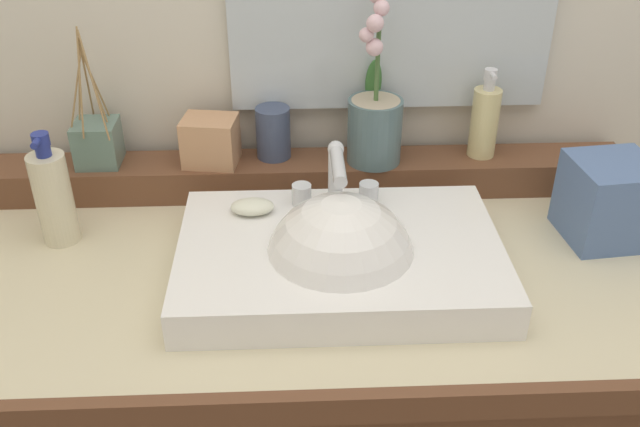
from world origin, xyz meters
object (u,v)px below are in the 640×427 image
object	(u,v)px
soap_dispenser	(485,120)
lotion_bottle	(54,196)
soap_bar	(252,207)
potted_plant	(375,118)
sink_basin	(340,263)
tissue_box	(608,200)
tumbler_cup	(273,133)
trinket_box	(210,141)
reed_diffuser	(98,142)

from	to	relation	value
soap_dispenser	lotion_bottle	size ratio (longest dim) A/B	0.85
soap_bar	lotion_bottle	xyz separation A→B (m)	(-0.32, 0.03, 0.01)
soap_bar	potted_plant	xyz separation A→B (m)	(0.21, 0.17, 0.07)
sink_basin	tissue_box	size ratio (longest dim) A/B	3.58
soap_dispenser	tumbler_cup	distance (m)	0.38
lotion_bottle	tissue_box	xyz separation A→B (m)	(0.90, -0.03, -0.01)
sink_basin	tumbler_cup	size ratio (longest dim) A/B	5.15
sink_basin	lotion_bottle	world-z (taller)	lotion_bottle
tumbler_cup	tissue_box	bearing A→B (deg)	-19.58
soap_dispenser	lotion_bottle	world-z (taller)	soap_dispenser
trinket_box	soap_bar	bearing A→B (deg)	-57.05
reed_diffuser	tumbler_cup	bearing A→B (deg)	2.23
soap_dispenser	trinket_box	xyz separation A→B (m)	(-0.49, -0.01, -0.03)
soap_bar	tissue_box	bearing A→B (deg)	0.02
reed_diffuser	trinket_box	bearing A→B (deg)	-2.23
trinket_box	potted_plant	bearing A→B (deg)	7.70
potted_plant	reed_diffuser	world-z (taller)	potted_plant
potted_plant	tissue_box	bearing A→B (deg)	-24.84
lotion_bottle	tumbler_cup	bearing A→B (deg)	25.39
soap_bar	tissue_box	distance (m)	0.58
sink_basin	lotion_bottle	bearing A→B (deg)	164.41
trinket_box	tissue_box	world-z (taller)	trinket_box
soap_dispenser	tumbler_cup	size ratio (longest dim) A/B	1.73
trinket_box	tissue_box	xyz separation A→B (m)	(0.66, -0.18, -0.04)
tumbler_cup	lotion_bottle	bearing A→B (deg)	-154.61
sink_basin	tumbler_cup	world-z (taller)	sink_basin
soap_bar	tumbler_cup	size ratio (longest dim) A/B	0.73
soap_bar	lotion_bottle	world-z (taller)	lotion_bottle
trinket_box	lotion_bottle	xyz separation A→B (m)	(-0.24, -0.15, -0.02)
reed_diffuser	lotion_bottle	distance (m)	0.16
soap_bar	tumbler_cup	world-z (taller)	tumbler_cup
soap_bar	tumbler_cup	bearing A→B (deg)	80.59
lotion_bottle	soap_bar	bearing A→B (deg)	-5.01
trinket_box	sink_basin	bearing A→B (deg)	-43.42
tumbler_cup	trinket_box	world-z (taller)	tumbler_cup
tumbler_cup	sink_basin	bearing A→B (deg)	-70.83
sink_basin	reed_diffuser	xyz separation A→B (m)	(-0.42, 0.28, 0.08)
reed_diffuser	tissue_box	xyz separation A→B (m)	(0.86, -0.18, -0.04)
tumbler_cup	soap_dispenser	bearing A→B (deg)	-1.56
potted_plant	tumbler_cup	bearing A→B (deg)	172.20
potted_plant	tissue_box	size ratio (longest dim) A/B	2.32
sink_basin	tissue_box	distance (m)	0.46
soap_dispenser	tissue_box	size ratio (longest dim) A/B	1.21
soap_dispenser	tissue_box	xyz separation A→B (m)	(0.17, -0.19, -0.06)
trinket_box	reed_diffuser	bearing A→B (deg)	-173.61
trinket_box	lotion_bottle	bearing A→B (deg)	-139.94
sink_basin	trinket_box	distance (m)	0.36
potted_plant	trinket_box	world-z (taller)	potted_plant
potted_plant	reed_diffuser	distance (m)	0.50
tumbler_cup	potted_plant	bearing A→B (deg)	-7.80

